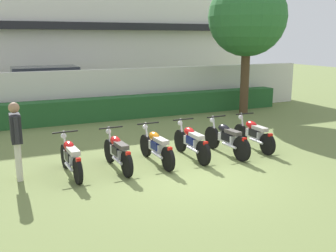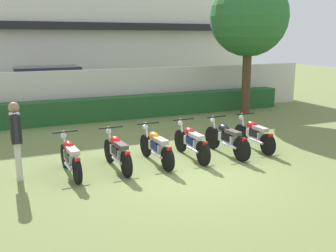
{
  "view_description": "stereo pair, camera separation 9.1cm",
  "coord_description": "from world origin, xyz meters",
  "px_view_note": "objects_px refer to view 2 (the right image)",
  "views": [
    {
      "loc": [
        -4.13,
        -7.62,
        3.09
      ],
      "look_at": [
        0.0,
        1.39,
        0.86
      ],
      "focal_mm": 41.9,
      "sensor_mm": 36.0,
      "label": 1
    },
    {
      "loc": [
        -4.04,
        -7.66,
        3.09
      ],
      "look_at": [
        0.0,
        1.39,
        0.86
      ],
      "focal_mm": 41.9,
      "sensor_mm": 36.0,
      "label": 2
    }
  ],
  "objects_px": {
    "parked_car": "(52,89)",
    "motorcycle_in_row_2": "(156,146)",
    "motorcycle_in_row_1": "(117,151)",
    "inspector_person": "(16,134)",
    "motorcycle_in_row_5": "(254,134)",
    "motorcycle_in_row_4": "(227,138)",
    "motorcycle_in_row_3": "(191,141)",
    "tree_near_inspector": "(249,17)",
    "motorcycle_in_row_0": "(70,157)"
  },
  "relations": [
    {
      "from": "motorcycle_in_row_4",
      "to": "inspector_person",
      "type": "xyz_separation_m",
      "value": [
        -5.24,
        0.3,
        0.58
      ]
    },
    {
      "from": "tree_near_inspector",
      "to": "motorcycle_in_row_0",
      "type": "relative_size",
      "value": 3.03
    },
    {
      "from": "motorcycle_in_row_1",
      "to": "motorcycle_in_row_3",
      "type": "height_order",
      "value": "motorcycle_in_row_3"
    },
    {
      "from": "motorcycle_in_row_0",
      "to": "inspector_person",
      "type": "bearing_deg",
      "value": 75.9
    },
    {
      "from": "parked_car",
      "to": "motorcycle_in_row_0",
      "type": "distance_m",
      "value": 8.91
    },
    {
      "from": "motorcycle_in_row_3",
      "to": "inspector_person",
      "type": "distance_m",
      "value": 4.28
    },
    {
      "from": "motorcycle_in_row_2",
      "to": "motorcycle_in_row_3",
      "type": "xyz_separation_m",
      "value": [
        1.01,
        0.03,
        0.01
      ]
    },
    {
      "from": "motorcycle_in_row_2",
      "to": "motorcycle_in_row_4",
      "type": "distance_m",
      "value": 2.02
    },
    {
      "from": "motorcycle_in_row_0",
      "to": "motorcycle_in_row_2",
      "type": "xyz_separation_m",
      "value": [
        2.12,
        0.0,
        0.0
      ]
    },
    {
      "from": "motorcycle_in_row_1",
      "to": "motorcycle_in_row_0",
      "type": "bearing_deg",
      "value": 85.95
    },
    {
      "from": "motorcycle_in_row_4",
      "to": "tree_near_inspector",
      "type": "bearing_deg",
      "value": -42.63
    },
    {
      "from": "motorcycle_in_row_1",
      "to": "inspector_person",
      "type": "bearing_deg",
      "value": 80.85
    },
    {
      "from": "parked_car",
      "to": "motorcycle_in_row_1",
      "type": "relative_size",
      "value": 2.5
    },
    {
      "from": "motorcycle_in_row_0",
      "to": "motorcycle_in_row_1",
      "type": "height_order",
      "value": "motorcycle_in_row_1"
    },
    {
      "from": "motorcycle_in_row_4",
      "to": "inspector_person",
      "type": "height_order",
      "value": "inspector_person"
    },
    {
      "from": "tree_near_inspector",
      "to": "motorcycle_in_row_1",
      "type": "bearing_deg",
      "value": -145.87
    },
    {
      "from": "motorcycle_in_row_3",
      "to": "motorcycle_in_row_5",
      "type": "relative_size",
      "value": 1.02
    },
    {
      "from": "tree_near_inspector",
      "to": "motorcycle_in_row_5",
      "type": "relative_size",
      "value": 2.91
    },
    {
      "from": "inspector_person",
      "to": "motorcycle_in_row_3",
      "type": "bearing_deg",
      "value": -2.68
    },
    {
      "from": "parked_car",
      "to": "inspector_person",
      "type": "xyz_separation_m",
      "value": [
        -1.95,
        -8.63,
        0.1
      ]
    },
    {
      "from": "motorcycle_in_row_3",
      "to": "motorcycle_in_row_4",
      "type": "relative_size",
      "value": 0.97
    },
    {
      "from": "parked_car",
      "to": "motorcycle_in_row_2",
      "type": "height_order",
      "value": "parked_car"
    },
    {
      "from": "inspector_person",
      "to": "motorcycle_in_row_4",
      "type": "bearing_deg",
      "value": -3.31
    },
    {
      "from": "motorcycle_in_row_0",
      "to": "parked_car",
      "type": "bearing_deg",
      "value": -7.88
    },
    {
      "from": "tree_near_inspector",
      "to": "motorcycle_in_row_0",
      "type": "height_order",
      "value": "tree_near_inspector"
    },
    {
      "from": "motorcycle_in_row_3",
      "to": "motorcycle_in_row_4",
      "type": "distance_m",
      "value": 1.02
    },
    {
      "from": "parked_car",
      "to": "motorcycle_in_row_2",
      "type": "distance_m",
      "value": 8.96
    },
    {
      "from": "motorcycle_in_row_0",
      "to": "motorcycle_in_row_3",
      "type": "height_order",
      "value": "motorcycle_in_row_3"
    },
    {
      "from": "parked_car",
      "to": "motorcycle_in_row_3",
      "type": "relative_size",
      "value": 2.36
    },
    {
      "from": "parked_car",
      "to": "motorcycle_in_row_4",
      "type": "bearing_deg",
      "value": -68.67
    },
    {
      "from": "motorcycle_in_row_4",
      "to": "motorcycle_in_row_3",
      "type": "bearing_deg",
      "value": 80.99
    },
    {
      "from": "tree_near_inspector",
      "to": "inspector_person",
      "type": "relative_size",
      "value": 3.15
    },
    {
      "from": "motorcycle_in_row_5",
      "to": "inspector_person",
      "type": "distance_m",
      "value": 6.28
    },
    {
      "from": "tree_near_inspector",
      "to": "motorcycle_in_row_4",
      "type": "bearing_deg",
      "value": -129.56
    },
    {
      "from": "motorcycle_in_row_2",
      "to": "motorcycle_in_row_5",
      "type": "relative_size",
      "value": 1.02
    },
    {
      "from": "motorcycle_in_row_0",
      "to": "motorcycle_in_row_4",
      "type": "height_order",
      "value": "motorcycle_in_row_4"
    },
    {
      "from": "motorcycle_in_row_2",
      "to": "motorcycle_in_row_5",
      "type": "height_order",
      "value": "same"
    },
    {
      "from": "motorcycle_in_row_3",
      "to": "motorcycle_in_row_5",
      "type": "xyz_separation_m",
      "value": [
        2.02,
        0.04,
        -0.01
      ]
    },
    {
      "from": "motorcycle_in_row_5",
      "to": "inspector_person",
      "type": "height_order",
      "value": "inspector_person"
    },
    {
      "from": "motorcycle_in_row_4",
      "to": "inspector_person",
      "type": "bearing_deg",
      "value": 83.62
    },
    {
      "from": "tree_near_inspector",
      "to": "motorcycle_in_row_4",
      "type": "height_order",
      "value": "tree_near_inspector"
    },
    {
      "from": "parked_car",
      "to": "motorcycle_in_row_0",
      "type": "bearing_deg",
      "value": -94.37
    },
    {
      "from": "tree_near_inspector",
      "to": "motorcycle_in_row_2",
      "type": "xyz_separation_m",
      "value": [
        -5.96,
        -4.7,
        -3.44
      ]
    },
    {
      "from": "motorcycle_in_row_0",
      "to": "motorcycle_in_row_1",
      "type": "xyz_separation_m",
      "value": [
        1.1,
        -0.03,
        0.0
      ]
    },
    {
      "from": "motorcycle_in_row_0",
      "to": "motorcycle_in_row_4",
      "type": "xyz_separation_m",
      "value": [
        4.14,
        -0.08,
        0.02
      ]
    },
    {
      "from": "tree_near_inspector",
      "to": "motorcycle_in_row_4",
      "type": "relative_size",
      "value": 2.77
    },
    {
      "from": "motorcycle_in_row_4",
      "to": "motorcycle_in_row_5",
      "type": "relative_size",
      "value": 1.05
    },
    {
      "from": "parked_car",
      "to": "motorcycle_in_row_4",
      "type": "xyz_separation_m",
      "value": [
        3.29,
        -8.93,
        -0.48
      ]
    },
    {
      "from": "tree_near_inspector",
      "to": "motorcycle_in_row_2",
      "type": "bearing_deg",
      "value": -141.77
    },
    {
      "from": "parked_car",
      "to": "motorcycle_in_row_4",
      "type": "height_order",
      "value": "parked_car"
    }
  ]
}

